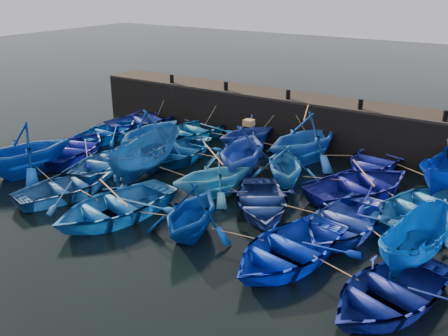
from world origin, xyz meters
The scene contains 36 objects.
ground centered at (0.00, 0.00, 0.00)m, with size 120.00×120.00×0.00m, color black.
quay_wall centered at (0.00, 10.50, 1.25)m, with size 26.00×2.50×2.50m, color black.
quay_top centered at (0.00, 10.50, 2.56)m, with size 26.00×2.50×0.12m, color black.
bollard_0 centered at (-8.00, 9.60, 2.87)m, with size 0.24×0.24×0.50m, color black.
bollard_1 centered at (-4.00, 9.60, 2.87)m, with size 0.24×0.24×0.50m, color black.
bollard_2 centered at (0.00, 9.60, 2.87)m, with size 0.24×0.24×0.50m, color black.
bollard_3 centered at (4.00, 9.60, 2.87)m, with size 0.24×0.24×0.50m, color black.
bollard_4 centered at (8.00, 9.60, 2.87)m, with size 0.24×0.24×0.50m, color black.
boat_0 centered at (-8.81, 7.86, 0.51)m, with size 3.50×4.89×1.01m, color navy.
boat_1 centered at (-5.05, 7.76, 0.53)m, with size 3.65×5.11×1.06m, color blue.
boat_2 centered at (-1.42, 7.77, 0.96)m, with size 3.14×3.64×1.91m, color navy.
boat_3 centered at (1.97, 7.60, 1.29)m, with size 4.22×4.90×2.58m, color #1851B1.
boat_4 centered at (5.30, 8.50, 0.48)m, with size 3.33×4.66×0.97m, color #1B249C.
boat_6 centered at (-9.13, 5.09, 0.46)m, with size 3.15×4.41×0.91m, color #024199.
boat_7 centered at (-5.45, 4.51, 1.21)m, with size 3.97×4.60×2.42m, color #15549E.
boat_8 centered at (-3.47, 4.49, 0.49)m, with size 3.37×4.71×0.98m, color #0D508E.
boat_9 centered at (0.17, 4.58, 1.22)m, with size 4.00×4.65×2.44m, color #1A3B9B.
boat_10 centered at (2.39, 4.59, 0.97)m, with size 3.18×3.69×1.94m, color blue.
boat_11 centered at (5.81, 5.09, 0.55)m, with size 3.76×5.26×1.09m, color navy.
boat_12 centered at (8.62, 4.29, 0.55)m, with size 3.82×5.34×1.11m, color blue.
boat_13 centered at (-8.31, 1.79, 0.52)m, with size 3.60×5.04×1.05m, color navy.
boat_14 centered at (-5.63, 1.34, 0.45)m, with size 3.13×4.37×0.91m, color blue.
boat_15 centered at (-3.68, 1.99, 0.97)m, with size 1.89×5.01×1.94m, color navy.
boat_16 centered at (0.41, 1.69, 0.97)m, with size 3.18×3.69×1.94m, color #2C7ABC.
boat_17 centered at (2.89, 1.47, 0.46)m, with size 3.17×4.43×0.92m, color navy.
boat_18 centered at (6.31, 1.46, 0.51)m, with size 3.49×4.88×1.01m, color blue.
boat_19 centered at (9.00, 0.80, 0.81)m, with size 1.58×4.20×1.62m, color #0042A0.
boat_20 centered at (-8.47, -1.16, 1.25)m, with size 4.10×4.76×2.50m, color #033998.
boat_21 centered at (-4.80, -1.84, 0.46)m, with size 3.15×4.40×0.91m, color #1D4E8A.
boat_22 centered at (-1.63, -2.16, 0.55)m, with size 3.76×5.26×1.09m, color blue.
boat_23 centered at (1.73, -1.66, 0.98)m, with size 3.21×3.72×1.96m, color navy.
boat_24 centered at (5.49, -1.41, 0.53)m, with size 3.66×5.11×1.06m, color #0425C8.
boat_25 centered at (8.96, -1.97, 0.50)m, with size 3.48×4.87×1.01m, color navy.
wooden_crate centered at (0.47, 4.58, 2.58)m, with size 0.44×0.42×0.28m, color #9C7244.
mooring_ropes centered at (0.15, 5.08, 0.87)m, with size 17.65×11.90×2.10m.
loose_oars centered at (1.64, 3.06, 1.71)m, with size 9.70×11.84×1.55m.
Camera 1 is at (11.48, -14.58, 8.97)m, focal length 40.00 mm.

